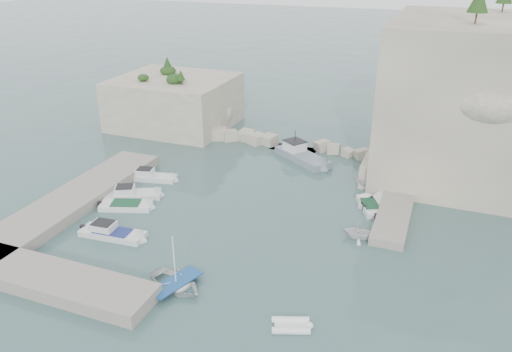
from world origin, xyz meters
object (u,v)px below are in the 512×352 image
(motorboat_d, at_px, (113,236))
(motorboat_a, at_px, (152,180))
(inflatable_dinghy, at_px, (291,327))
(tender_east_a, at_px, (358,238))
(work_boat, at_px, (302,160))
(motorboat_c, at_px, (126,208))
(rowboat, at_px, (176,287))
(tender_east_c, at_px, (377,203))
(motorboat_b, at_px, (134,197))
(tender_east_d, at_px, (374,189))
(tender_east_b, at_px, (369,209))

(motorboat_d, bearing_deg, motorboat_a, 101.29)
(inflatable_dinghy, distance_m, tender_east_a, 13.45)
(work_boat, bearing_deg, motorboat_c, -90.29)
(motorboat_a, bearing_deg, rowboat, -64.40)
(work_boat, bearing_deg, tender_east_c, -3.65)
(motorboat_d, distance_m, motorboat_b, 7.83)
(tender_east_d, xyz_separation_m, work_boat, (-9.46, 5.03, 0.00))
(tender_east_d, bearing_deg, tender_east_c, -164.96)
(inflatable_dinghy, relative_size, tender_east_a, 0.94)
(tender_east_c, bearing_deg, tender_east_b, -178.54)
(motorboat_d, relative_size, motorboat_c, 1.18)
(motorboat_d, distance_m, tender_east_a, 21.99)
(tender_east_b, distance_m, tender_east_c, 1.59)
(motorboat_a, distance_m, rowboat, 20.42)
(tender_east_c, bearing_deg, tender_east_a, -160.91)
(rowboat, distance_m, tender_east_a, 16.84)
(inflatable_dinghy, height_order, tender_east_c, tender_east_c)
(work_boat, bearing_deg, inflatable_dinghy, -40.37)
(tender_east_c, distance_m, tender_east_d, 3.30)
(motorboat_a, relative_size, tender_east_a, 1.98)
(inflatable_dinghy, relative_size, work_boat, 0.32)
(inflatable_dinghy, xyz_separation_m, tender_east_b, (2.08, 19.24, 0.00))
(motorboat_d, relative_size, tender_east_b, 1.38)
(motorboat_c, height_order, tender_east_b, same)
(motorboat_a, xyz_separation_m, tender_east_d, (23.57, 6.51, 0.00))
(motorboat_b, relative_size, motorboat_c, 1.10)
(tender_east_d, bearing_deg, work_boat, 61.48)
(motorboat_a, height_order, tender_east_c, motorboat_a)
(tender_east_d, bearing_deg, inflatable_dinghy, 175.20)
(motorboat_b, distance_m, work_boat, 20.99)
(motorboat_a, xyz_separation_m, rowboat, (12.29, -16.31, 0.00))
(motorboat_a, height_order, rowboat, motorboat_a)
(tender_east_c, bearing_deg, motorboat_a, 121.16)
(motorboat_d, height_order, tender_east_b, motorboat_d)
(motorboat_c, height_order, tender_east_d, tender_east_d)
(motorboat_b, height_order, work_boat, work_boat)
(motorboat_c, relative_size, tender_east_c, 1.11)
(rowboat, relative_size, inflatable_dinghy, 1.69)
(motorboat_d, relative_size, tender_east_c, 1.31)
(tender_east_a, relative_size, tender_east_b, 0.63)
(rowboat, relative_size, tender_east_b, 1.01)
(motorboat_d, height_order, inflatable_dinghy, motorboat_d)
(motorboat_d, height_order, motorboat_a, same)
(motorboat_d, relative_size, tender_east_d, 1.55)
(work_boat, bearing_deg, tender_east_a, -23.19)
(motorboat_d, xyz_separation_m, tender_east_b, (20.55, 13.69, 0.00))
(tender_east_d, bearing_deg, rowboat, 153.19)
(motorboat_a, relative_size, tender_east_d, 1.40)
(motorboat_d, distance_m, tender_east_c, 26.02)
(motorboat_c, relative_size, tender_east_d, 1.31)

